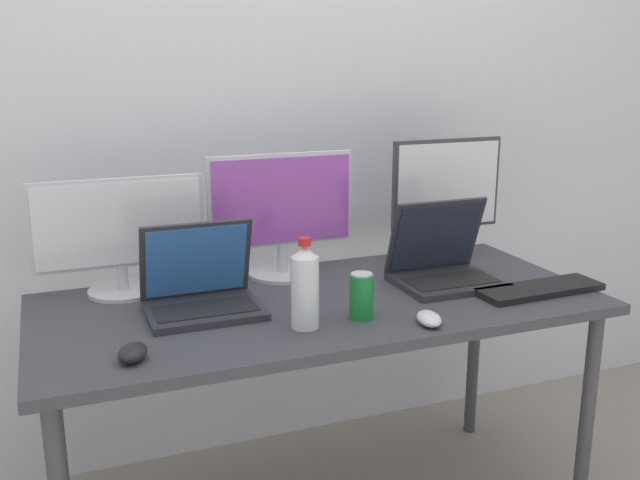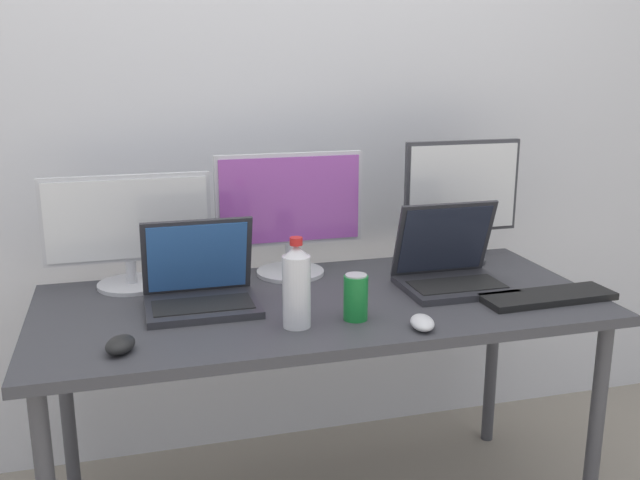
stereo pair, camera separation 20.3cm
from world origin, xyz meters
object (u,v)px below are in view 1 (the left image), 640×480
object	(u,v)px
monitor_center	(282,212)
mouse_by_keyboard	(133,353)
laptop_silver	(201,291)
monitor_left	(120,233)
mouse_by_laptop	(429,319)
monitor_right	(446,194)
keyboard_main	(540,289)
water_bottle	(305,287)
soda_can_near_keyboard	(361,296)
laptop_secondary	(443,264)
work_desk	(320,320)

from	to	relation	value
monitor_center	mouse_by_keyboard	distance (m)	0.76
monitor_center	laptop_silver	xyz separation A→B (m)	(-0.31, -0.23, -0.15)
monitor_left	mouse_by_laptop	bearing A→B (deg)	-37.95
monitor_right	keyboard_main	distance (m)	0.49
water_bottle	soda_can_near_keyboard	size ratio (longest dim) A/B	1.92
monitor_right	mouse_by_keyboard	xyz separation A→B (m)	(-1.13, -0.49, -0.21)
monitor_right	keyboard_main	size ratio (longest dim) A/B	1.05
keyboard_main	water_bottle	xyz separation A→B (m)	(-0.75, -0.00, 0.10)
monitor_left	mouse_by_keyboard	xyz separation A→B (m)	(-0.04, -0.51, -0.16)
monitor_right	laptop_secondary	distance (m)	0.33
monitor_left	monitor_center	world-z (taller)	monitor_center
monitor_right	monitor_left	bearing A→B (deg)	179.05
laptop_silver	keyboard_main	size ratio (longest dim) A/B	0.79
monitor_right	laptop_secondary	xyz separation A→B (m)	(-0.15, -0.24, -0.17)
monitor_center	mouse_by_laptop	xyz separation A→B (m)	(0.22, -0.56, -0.19)
monitor_right	soda_can_near_keyboard	bearing A→B (deg)	-140.07
work_desk	monitor_center	world-z (taller)	monitor_center
laptop_silver	soda_can_near_keyboard	distance (m)	0.45
laptop_secondary	soda_can_near_keyboard	world-z (taller)	laptop_secondary
soda_can_near_keyboard	monitor_right	bearing A→B (deg)	39.93
keyboard_main	soda_can_near_keyboard	world-z (taller)	soda_can_near_keyboard
monitor_right	soda_can_near_keyboard	size ratio (longest dim) A/B	3.31
work_desk	mouse_by_laptop	distance (m)	0.36
laptop_secondary	soda_can_near_keyboard	xyz separation A→B (m)	(-0.37, -0.19, 0.00)
monitor_left	monitor_center	distance (m)	0.50
work_desk	monitor_right	xyz separation A→B (m)	(0.57, 0.26, 0.29)
monitor_right	monitor_center	bearing A→B (deg)	178.85
laptop_silver	soda_can_near_keyboard	xyz separation A→B (m)	(0.39, -0.21, 0.01)
work_desk	laptop_secondary	xyz separation A→B (m)	(0.42, 0.01, 0.12)
work_desk	laptop_secondary	distance (m)	0.44
monitor_center	laptop_silver	world-z (taller)	monitor_center
monitor_left	mouse_by_keyboard	world-z (taller)	monitor_left
mouse_by_laptop	laptop_silver	bearing A→B (deg)	161.46
mouse_by_keyboard	water_bottle	bearing A→B (deg)	28.21
keyboard_main	water_bottle	distance (m)	0.76
laptop_silver	keyboard_main	world-z (taller)	laptop_silver
monitor_right	keyboard_main	world-z (taller)	monitor_right
keyboard_main	mouse_by_laptop	bearing A→B (deg)	-168.12
monitor_center	keyboard_main	size ratio (longest dim) A/B	1.19
laptop_secondary	keyboard_main	size ratio (longest dim) A/B	0.79
keyboard_main	water_bottle	world-z (taller)	water_bottle
water_bottle	soda_can_near_keyboard	bearing A→B (deg)	2.77
mouse_by_keyboard	mouse_by_laptop	bearing A→B (deg)	17.78
monitor_center	monitor_right	bearing A→B (deg)	-1.15
monitor_left	laptop_secondary	bearing A→B (deg)	-15.40
keyboard_main	mouse_by_laptop	distance (m)	0.45
work_desk	laptop_silver	world-z (taller)	laptop_silver
mouse_by_laptop	soda_can_near_keyboard	world-z (taller)	soda_can_near_keyboard
monitor_center	water_bottle	size ratio (longest dim) A/B	1.96
monitor_center	mouse_by_laptop	size ratio (longest dim) A/B	4.66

